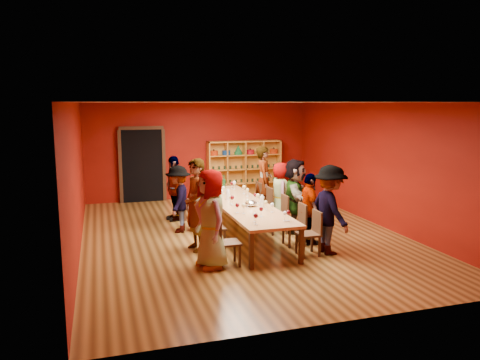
# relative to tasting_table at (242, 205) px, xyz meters

# --- Properties ---
(room_shell) EXTENTS (7.10, 9.10, 3.04)m
(room_shell) POSITION_rel_tasting_table_xyz_m (0.00, 0.00, 0.80)
(room_shell) COLOR #593917
(room_shell) RESTS_ON ground
(tasting_table) EXTENTS (1.10, 4.50, 0.75)m
(tasting_table) POSITION_rel_tasting_table_xyz_m (0.00, 0.00, 0.00)
(tasting_table) COLOR #B67F4C
(tasting_table) RESTS_ON ground
(doorway) EXTENTS (1.40, 0.17, 2.30)m
(doorway) POSITION_rel_tasting_table_xyz_m (-1.80, 4.43, 0.42)
(doorway) COLOR black
(doorway) RESTS_ON ground
(shelving_unit) EXTENTS (2.40, 0.40, 1.80)m
(shelving_unit) POSITION_rel_tasting_table_xyz_m (1.40, 4.32, 0.28)
(shelving_unit) COLOR orange
(shelving_unit) RESTS_ON ground
(chair_person_left_0) EXTENTS (0.42, 0.42, 0.89)m
(chair_person_left_0) POSITION_rel_tasting_table_xyz_m (-0.91, -1.83, -0.20)
(chair_person_left_0) COLOR #311C10
(chair_person_left_0) RESTS_ON ground
(person_left_0) EXTENTS (0.63, 0.96, 1.82)m
(person_left_0) POSITION_rel_tasting_table_xyz_m (-1.15, -1.83, 0.21)
(person_left_0) COLOR silver
(person_left_0) RESTS_ON ground
(chair_person_left_1) EXTENTS (0.42, 0.42, 0.89)m
(chair_person_left_1) POSITION_rel_tasting_table_xyz_m (-0.91, -0.76, -0.20)
(chair_person_left_1) COLOR #311C10
(chair_person_left_1) RESTS_ON ground
(person_left_1) EXTENTS (0.64, 0.78, 1.89)m
(person_left_1) POSITION_rel_tasting_table_xyz_m (-1.22, -0.76, 0.25)
(person_left_1) COLOR #49494E
(person_left_1) RESTS_ON ground
(chair_person_left_3) EXTENTS (0.42, 0.42, 0.89)m
(chair_person_left_3) POSITION_rel_tasting_table_xyz_m (-0.91, 0.72, -0.20)
(chair_person_left_3) COLOR #311C10
(chair_person_left_3) RESTS_ON ground
(person_left_3) EXTENTS (0.71, 1.09, 1.57)m
(person_left_3) POSITION_rel_tasting_table_xyz_m (-1.32, 0.72, 0.08)
(person_left_3) COLOR #545459
(person_left_3) RESTS_ON ground
(chair_person_left_4) EXTENTS (0.42, 0.42, 0.89)m
(chair_person_left_4) POSITION_rel_tasting_table_xyz_m (-0.91, 1.85, -0.20)
(chair_person_left_4) COLOR #311C10
(chair_person_left_4) RESTS_ON ground
(person_left_4) EXTENTS (0.61, 1.04, 1.67)m
(person_left_4) POSITION_rel_tasting_table_xyz_m (-1.25, 1.85, 0.13)
(person_left_4) COLOR #5473AD
(person_left_4) RESTS_ON ground
(chair_person_right_0) EXTENTS (0.42, 0.42, 0.89)m
(chair_person_right_0) POSITION_rel_tasting_table_xyz_m (0.91, -1.74, -0.20)
(chair_person_right_0) COLOR #311C10
(chair_person_right_0) RESTS_ON ground
(person_right_0) EXTENTS (0.53, 1.17, 1.79)m
(person_right_0) POSITION_rel_tasting_table_xyz_m (1.30, -1.74, 0.19)
(person_right_0) COLOR #15193B
(person_right_0) RESTS_ON ground
(chair_person_right_1) EXTENTS (0.42, 0.42, 0.89)m
(chair_person_right_1) POSITION_rel_tasting_table_xyz_m (0.91, -1.05, -0.20)
(chair_person_right_1) COLOR #311C10
(chair_person_right_1) RESTS_ON ground
(person_right_1) EXTENTS (0.50, 0.93, 1.53)m
(person_right_1) POSITION_rel_tasting_table_xyz_m (1.18, -1.05, 0.06)
(person_right_1) COLOR #5370AC
(person_right_1) RESTS_ON ground
(chair_person_right_2) EXTENTS (0.42, 0.42, 0.89)m
(chair_person_right_2) POSITION_rel_tasting_table_xyz_m (0.91, -0.07, -0.20)
(chair_person_right_2) COLOR #311C10
(chair_person_right_2) RESTS_ON ground
(person_right_2) EXTENTS (1.03, 1.65, 1.72)m
(person_right_2) POSITION_rel_tasting_table_xyz_m (1.27, -0.07, 0.16)
(person_right_2) COLOR #6191C7
(person_right_2) RESTS_ON ground
(chair_person_right_3) EXTENTS (0.42, 0.42, 0.89)m
(chair_person_right_3) POSITION_rel_tasting_table_xyz_m (0.91, 0.94, -0.20)
(chair_person_right_3) COLOR #311C10
(chair_person_right_3) RESTS_ON ground
(person_right_3) EXTENTS (0.53, 0.80, 1.51)m
(person_right_3) POSITION_rel_tasting_table_xyz_m (1.31, 0.94, 0.06)
(person_right_3) COLOR #C78594
(person_right_3) RESTS_ON ground
(chair_person_right_4) EXTENTS (0.42, 0.42, 0.89)m
(chair_person_right_4) POSITION_rel_tasting_table_xyz_m (0.91, 1.79, -0.20)
(chair_person_right_4) COLOR #311C10
(chair_person_right_4) RESTS_ON ground
(person_right_4) EXTENTS (0.69, 0.80, 1.85)m
(person_right_4) POSITION_rel_tasting_table_xyz_m (1.17, 1.79, 0.23)
(person_right_4) COLOR #4E4F54
(person_right_4) RESTS_ON ground
(wine_glass_0) EXTENTS (0.09, 0.09, 0.22)m
(wine_glass_0) POSITION_rel_tasting_table_xyz_m (0.32, 1.71, 0.21)
(wine_glass_0) COLOR white
(wine_glass_0) RESTS_ON tasting_table
(wine_glass_1) EXTENTS (0.08, 0.08, 0.20)m
(wine_glass_1) POSITION_rel_tasting_table_xyz_m (-0.01, -1.33, 0.20)
(wine_glass_1) COLOR white
(wine_glass_1) RESTS_ON tasting_table
(wine_glass_2) EXTENTS (0.08, 0.08, 0.21)m
(wine_glass_2) POSITION_rel_tasting_table_xyz_m (-0.27, 1.62, 0.20)
(wine_glass_2) COLOR white
(wine_glass_2) RESTS_ON tasting_table
(wine_glass_3) EXTENTS (0.08, 0.08, 0.20)m
(wine_glass_3) POSITION_rel_tasting_table_xyz_m (0.36, 0.71, 0.20)
(wine_glass_3) COLOR white
(wine_glass_3) RESTS_ON tasting_table
(wine_glass_4) EXTENTS (0.07, 0.07, 0.18)m
(wine_glass_4) POSITION_rel_tasting_table_xyz_m (-0.27, -1.69, 0.18)
(wine_glass_4) COLOR white
(wine_glass_4) RESTS_ON tasting_table
(wine_glass_5) EXTENTS (0.08, 0.08, 0.19)m
(wine_glass_5) POSITION_rel_tasting_table_xyz_m (-0.02, -0.47, 0.19)
(wine_glass_5) COLOR white
(wine_glass_5) RESTS_ON tasting_table
(wine_glass_6) EXTENTS (0.07, 0.07, 0.18)m
(wine_glass_6) POSITION_rel_tasting_table_xyz_m (-0.10, 1.24, 0.18)
(wine_glass_6) COLOR white
(wine_glass_6) RESTS_ON tasting_table
(wine_glass_7) EXTENTS (0.09, 0.09, 0.22)m
(wine_glass_7) POSITION_rel_tasting_table_xyz_m (0.37, 1.04, 0.21)
(wine_glass_7) COLOR white
(wine_glass_7) RESTS_ON tasting_table
(wine_glass_8) EXTENTS (0.08, 0.08, 0.19)m
(wine_glass_8) POSITION_rel_tasting_table_xyz_m (-0.28, 0.75, 0.19)
(wine_glass_8) COLOR white
(wine_glass_8) RESTS_ON tasting_table
(wine_glass_9) EXTENTS (0.07, 0.07, 0.18)m
(wine_glass_9) POSITION_rel_tasting_table_xyz_m (-0.33, 1.07, 0.18)
(wine_glass_9) COLOR white
(wine_glass_9) RESTS_ON tasting_table
(wine_glass_10) EXTENTS (0.08, 0.08, 0.19)m
(wine_glass_10) POSITION_rel_tasting_table_xyz_m (0.35, 0.09, 0.19)
(wine_glass_10) COLOR white
(wine_glass_10) RESTS_ON tasting_table
(wine_glass_11) EXTENTS (0.09, 0.09, 0.21)m
(wine_glass_11) POSITION_rel_tasting_table_xyz_m (-0.31, -1.87, 0.21)
(wine_glass_11) COLOR white
(wine_glass_11) RESTS_ON tasting_table
(wine_glass_12) EXTENTS (0.08, 0.08, 0.19)m
(wine_glass_12) POSITION_rel_tasting_table_xyz_m (0.27, 1.79, 0.19)
(wine_glass_12) COLOR white
(wine_glass_12) RESTS_ON tasting_table
(wine_glass_13) EXTENTS (0.09, 0.09, 0.22)m
(wine_glass_13) POSITION_rel_tasting_table_xyz_m (0.37, -1.81, 0.21)
(wine_glass_13) COLOR white
(wine_glass_13) RESTS_ON tasting_table
(wine_glass_14) EXTENTS (0.07, 0.07, 0.18)m
(wine_glass_14) POSITION_rel_tasting_table_xyz_m (-0.29, 1.79, 0.18)
(wine_glass_14) COLOR white
(wine_glass_14) RESTS_ON tasting_table
(wine_glass_15) EXTENTS (0.09, 0.09, 0.22)m
(wine_glass_15) POSITION_rel_tasting_table_xyz_m (0.34, -0.12, 0.21)
(wine_glass_15) COLOR white
(wine_glass_15) RESTS_ON tasting_table
(wine_glass_16) EXTENTS (0.09, 0.09, 0.22)m
(wine_glass_16) POSITION_rel_tasting_table_xyz_m (-0.27, -0.13, 0.21)
(wine_glass_16) COLOR white
(wine_glass_16) RESTS_ON tasting_table
(wine_glass_17) EXTENTS (0.09, 0.09, 0.22)m
(wine_glass_17) POSITION_rel_tasting_table_xyz_m (-0.26, -0.98, 0.21)
(wine_glass_17) COLOR white
(wine_glass_17) RESTS_ON tasting_table
(wine_glass_18) EXTENTS (0.08, 0.08, 0.20)m
(wine_glass_18) POSITION_rel_tasting_table_xyz_m (0.29, -0.77, 0.20)
(wine_glass_18) COLOR white
(wine_glass_18) RESTS_ON tasting_table
(wine_glass_19) EXTENTS (0.08, 0.08, 0.20)m
(wine_glass_19) POSITION_rel_tasting_table_xyz_m (0.33, -1.04, 0.20)
(wine_glass_19) COLOR white
(wine_glass_19) RESTS_ON tasting_table
(wine_glass_20) EXTENTS (0.08, 0.08, 0.19)m
(wine_glass_20) POSITION_rel_tasting_table_xyz_m (-0.27, -0.00, 0.19)
(wine_glass_20) COLOR white
(wine_glass_20) RESTS_ON tasting_table
(wine_glass_21) EXTENTS (0.08, 0.08, 0.21)m
(wine_glass_21) POSITION_rel_tasting_table_xyz_m (-0.37, -0.89, 0.20)
(wine_glass_21) COLOR white
(wine_glass_21) RESTS_ON tasting_table
(wine_glass_22) EXTENTS (0.08, 0.08, 0.20)m
(wine_glass_22) POSITION_rel_tasting_table_xyz_m (0.31, -1.80, 0.19)
(wine_glass_22) COLOR white
(wine_glass_22) RESTS_ON tasting_table
(spittoon_bowl) EXTENTS (0.27, 0.27, 0.15)m
(spittoon_bowl) POSITION_rel_tasting_table_xyz_m (0.09, -0.37, 0.11)
(spittoon_bowl) COLOR #B0B2B7
(spittoon_bowl) RESTS_ON tasting_table
(carafe_a) EXTENTS (0.10, 0.10, 0.25)m
(carafe_a) POSITION_rel_tasting_table_xyz_m (-0.20, 0.45, 0.16)
(carafe_a) COLOR white
(carafe_a) RESTS_ON tasting_table
(carafe_b) EXTENTS (0.10, 0.10, 0.26)m
(carafe_b) POSITION_rel_tasting_table_xyz_m (0.31, -0.49, 0.17)
(carafe_b) COLOR white
(carafe_b) RESTS_ON tasting_table
(wine_bottle) EXTENTS (0.09, 0.09, 0.34)m
(wine_bottle) POSITION_rel_tasting_table_xyz_m (0.10, 1.96, 0.18)
(wine_bottle) COLOR #153A1B
(wine_bottle) RESTS_ON tasting_table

